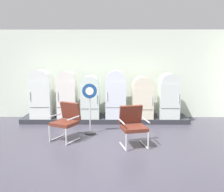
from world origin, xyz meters
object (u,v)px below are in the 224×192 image
object	(u,v)px
refrigerator_0	(42,92)
sign_stand	(90,111)
refrigerator_2	(90,95)
refrigerator_3	(116,93)
refrigerator_4	(142,96)
armchair_left	(66,119)
refrigerator_1	(67,93)
refrigerator_5	(169,94)
armchair_right	(133,124)

from	to	relation	value
refrigerator_0	sign_stand	size ratio (longest dim) A/B	1.11
refrigerator_2	sign_stand	distance (m)	1.34
refrigerator_0	refrigerator_3	distance (m)	2.53
refrigerator_4	armchair_left	size ratio (longest dim) A/B	1.40
refrigerator_0	refrigerator_1	world-z (taller)	refrigerator_0
refrigerator_4	refrigerator_5	size ratio (longest dim) A/B	0.92
refrigerator_5	refrigerator_2	bearing A→B (deg)	-179.80
refrigerator_0	armchair_right	xyz separation A→B (m)	(2.94, -2.30, -0.46)
refrigerator_1	sign_stand	xyz separation A→B (m)	(0.90, -1.32, -0.32)
refrigerator_3	armchair_right	world-z (taller)	refrigerator_3
refrigerator_1	refrigerator_4	xyz separation A→B (m)	(2.57, -0.00, -0.11)
refrigerator_5	refrigerator_4	bearing A→B (deg)	-179.66
refrigerator_4	sign_stand	size ratio (longest dim) A/B	0.96
armchair_left	armchair_right	distance (m)	1.81
refrigerator_1	refrigerator_2	size ratio (longest dim) A/B	1.10
refrigerator_4	sign_stand	world-z (taller)	refrigerator_4
refrigerator_0	refrigerator_1	bearing A→B (deg)	-2.18
armchair_left	armchair_right	bearing A→B (deg)	-14.03
refrigerator_1	refrigerator_4	size ratio (longest dim) A/B	1.13
armchair_right	refrigerator_0	bearing A→B (deg)	141.95
refrigerator_4	armchair_right	xyz separation A→B (m)	(-0.50, -2.27, -0.33)
armchair_right	refrigerator_5	bearing A→B (deg)	58.45
refrigerator_1	refrigerator_2	world-z (taller)	refrigerator_1
refrigerator_5	armchair_left	distance (m)	3.67
refrigerator_1	refrigerator_5	bearing A→B (deg)	0.07
refrigerator_4	armchair_right	bearing A→B (deg)	-102.41
refrigerator_4	sign_stand	distance (m)	2.14
refrigerator_4	refrigerator_2	bearing A→B (deg)	-179.87
refrigerator_2	armchair_right	distance (m)	2.62
refrigerator_5	refrigerator_0	bearing A→B (deg)	179.61
refrigerator_0	armchair_right	bearing A→B (deg)	-38.05
refrigerator_4	sign_stand	bearing A→B (deg)	-141.72
refrigerator_4	armchair_left	distance (m)	2.92
refrigerator_0	armchair_right	distance (m)	3.76
refrigerator_0	refrigerator_2	xyz separation A→B (m)	(1.66, -0.04, -0.10)
refrigerator_0	refrigerator_4	size ratio (longest dim) A/B	1.16
refrigerator_1	refrigerator_3	bearing A→B (deg)	0.07
refrigerator_1	armchair_left	size ratio (longest dim) A/B	1.58
sign_stand	armchair_left	bearing A→B (deg)	-139.00
refrigerator_5	sign_stand	world-z (taller)	refrigerator_5
refrigerator_0	refrigerator_2	distance (m)	1.67
armchair_left	armchair_right	xyz separation A→B (m)	(1.76, -0.44, 0.00)
sign_stand	armchair_right	bearing A→B (deg)	-39.08
refrigerator_1	armchair_right	size ratio (longest dim) A/B	1.58
refrigerator_1	armchair_left	bearing A→B (deg)	-80.44
refrigerator_3	armchair_left	distance (m)	2.32
refrigerator_0	refrigerator_1	xyz separation A→B (m)	(0.87, -0.03, -0.02)
refrigerator_2	armchair_left	bearing A→B (deg)	-104.73
refrigerator_2	armchair_left	xyz separation A→B (m)	(-0.48, -1.82, -0.36)
refrigerator_4	armchair_right	world-z (taller)	refrigerator_4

